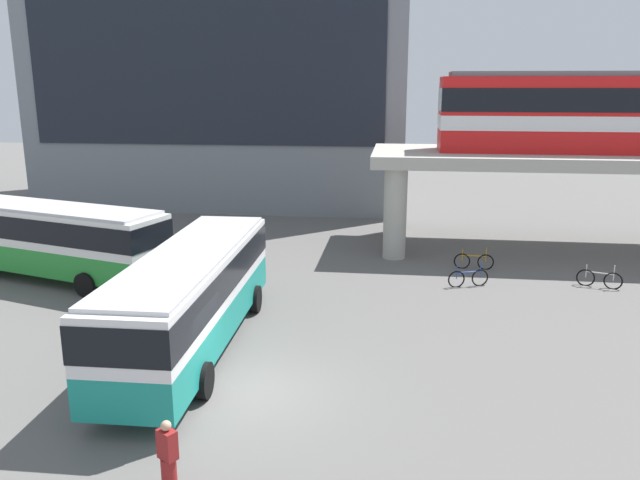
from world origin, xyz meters
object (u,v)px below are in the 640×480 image
at_px(bicycle_silver, 599,279).
at_px(bicycle_blue, 468,278).
at_px(bus_main, 192,289).
at_px(pedestrian_waiting_near_stop, 168,459).
at_px(bus_secondary, 49,234).
at_px(station_building, 230,82).
at_px(bicycle_orange, 474,261).

xyz_separation_m(bicycle_silver, bicycle_blue, (-5.37, -0.57, 0.00)).
height_order(bus_main, pedestrian_waiting_near_stop, bus_main).
xyz_separation_m(bicycle_blue, pedestrian_waiting_near_stop, (-7.47, -14.67, 0.41)).
height_order(bus_secondary, bicycle_blue, bus_secondary).
height_order(station_building, bicycle_silver, station_building).
bearing_deg(pedestrian_waiting_near_stop, bicycle_silver, 49.87).
relative_size(bus_secondary, bicycle_orange, 6.31).
distance_m(bus_secondary, bicycle_orange, 18.70).
distance_m(station_building, bus_main, 28.22).
xyz_separation_m(bus_main, bicycle_silver, (14.66, 8.17, -1.63)).
bearing_deg(bus_secondary, station_building, 82.74).
relative_size(bicycle_orange, bicycle_silver, 1.05).
xyz_separation_m(station_building, bus_secondary, (-2.61, -20.44, -6.33)).
bearing_deg(station_building, bus_secondary, -97.26).
relative_size(station_building, bicycle_blue, 14.52).
xyz_separation_m(bus_main, bicycle_blue, (9.28, 7.60, -1.63)).
distance_m(bus_main, bicycle_blue, 12.11).
distance_m(bus_secondary, pedestrian_waiting_near_stop, 17.00).
bearing_deg(bicycle_silver, bicycle_orange, 156.89).
bearing_deg(pedestrian_waiting_near_stop, bicycle_blue, 63.02).
relative_size(bicycle_orange, bicycle_blue, 1.05).
xyz_separation_m(station_building, bicycle_blue, (15.12, -19.27, -7.96)).
bearing_deg(bicycle_orange, bus_secondary, -168.19).
xyz_separation_m(station_building, bus_main, (5.84, -26.87, -6.33)).
height_order(station_building, bus_secondary, station_building).
bearing_deg(pedestrian_waiting_near_stop, bicycle_orange, 65.26).
xyz_separation_m(bus_main, bus_secondary, (-8.44, 6.43, 0.00)).
relative_size(station_building, bus_secondary, 2.20).
relative_size(bicycle_silver, bicycle_blue, 1.00).
bearing_deg(station_building, bicycle_blue, -51.89).
bearing_deg(bus_secondary, bus_main, -37.29).
distance_m(station_building, bus_secondary, 21.56).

